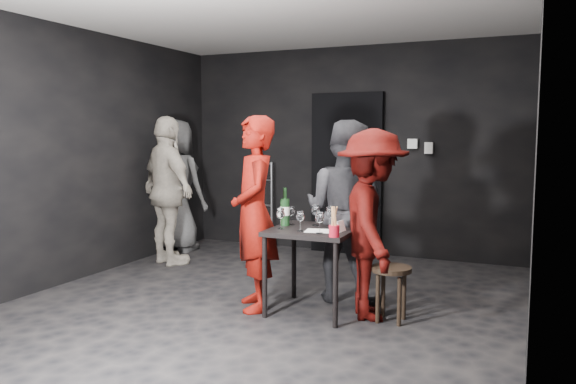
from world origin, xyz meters
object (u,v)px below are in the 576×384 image
at_px(bystander_grey, 175,174).
at_px(bystander_cream, 168,177).
at_px(hand_truck, 259,232).
at_px(stool, 391,278).
at_px(server_red, 254,198).
at_px(man_maroon, 372,216).
at_px(wine_bottle, 285,211).
at_px(breadstick_cup, 334,222).
at_px(woman_black, 345,199).
at_px(tasting_table, 313,239).

bearing_deg(bystander_grey, bystander_cream, 121.65).
xyz_separation_m(hand_truck, stool, (2.40, -2.29, 0.15)).
bearing_deg(server_red, man_maroon, 65.62).
xyz_separation_m(hand_truck, server_red, (1.18, -2.43, 0.79)).
distance_m(server_red, bystander_grey, 2.79).
bearing_deg(bystander_grey, hand_truck, -143.57).
distance_m(hand_truck, server_red, 2.82).
height_order(man_maroon, bystander_cream, bystander_cream).
bearing_deg(bystander_cream, wine_bottle, -178.76).
relative_size(server_red, man_maroon, 1.15).
relative_size(man_maroon, wine_bottle, 5.10).
relative_size(man_maroon, bystander_cream, 0.83).
bearing_deg(breadstick_cup, woman_black, 101.86).
bearing_deg(server_red, tasting_table, 68.16).
height_order(bystander_cream, breadstick_cup, bystander_cream).
distance_m(hand_truck, wine_bottle, 2.75).
distance_m(hand_truck, breadstick_cup, 3.36).
height_order(man_maroon, bystander_grey, bystander_grey).
bearing_deg(wine_bottle, bystander_grey, 144.77).
height_order(hand_truck, wine_bottle, hand_truck).
relative_size(tasting_table, wine_bottle, 2.18).
bearing_deg(bystander_grey, woman_black, 159.11).
bearing_deg(tasting_table, bystander_cream, 156.09).
distance_m(stool, bystander_grey, 3.79).
height_order(bystander_grey, wine_bottle, bystander_grey).
xyz_separation_m(tasting_table, server_red, (-0.52, -0.12, 0.36)).
bearing_deg(tasting_table, bystander_grey, 147.20).
xyz_separation_m(hand_truck, breadstick_cup, (2.00, -2.62, 0.65)).
height_order(server_red, bystander_cream, bystander_cream).
distance_m(server_red, wine_bottle, 0.31).
bearing_deg(wine_bottle, tasting_table, -8.47).
bearing_deg(wine_bottle, bystander_cream, 154.04).
bearing_deg(woman_black, server_red, 48.18).
distance_m(server_red, breadstick_cup, 0.85).
relative_size(bystander_cream, wine_bottle, 6.17).
bearing_deg(bystander_cream, tasting_table, -176.71).
bearing_deg(tasting_table, man_maroon, 7.76).
bearing_deg(breadstick_cup, server_red, 166.93).
relative_size(wine_bottle, breadstick_cup, 1.30).
bearing_deg(stool, breadstick_cup, -140.43).
bearing_deg(bystander_cream, man_maroon, -171.37).
height_order(server_red, man_maroon, server_red).
distance_m(tasting_table, server_red, 0.64).
relative_size(man_maroon, bystander_grey, 0.84).
xyz_separation_m(bystander_cream, breadstick_cup, (2.56, -1.31, -0.19)).
relative_size(server_red, bystander_cream, 0.95).
distance_m(stool, man_maroon, 0.54).
bearing_deg(bystander_cream, stool, -171.18).
distance_m(tasting_table, woman_black, 0.58).
height_order(man_maroon, wine_bottle, man_maroon).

